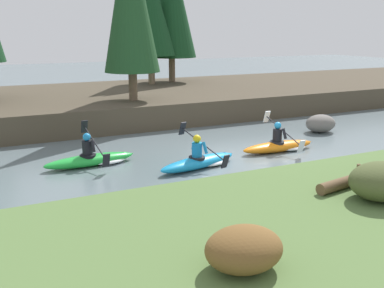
{
  "coord_description": "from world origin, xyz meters",
  "views": [
    {
      "loc": [
        -7.65,
        -11.51,
        3.94
      ],
      "look_at": [
        -1.92,
        0.44,
        0.55
      ],
      "focal_mm": 42.0,
      "sensor_mm": 36.0,
      "label": 1
    }
  ],
  "objects": [
    {
      "name": "boulder_midstream",
      "position": [
        4.4,
        1.91,
        0.35
      ],
      "size": [
        1.24,
        0.97,
        0.7
      ],
      "color": "slate",
      "rests_on": "ground"
    },
    {
      "name": "shrub_clump_second",
      "position": [
        -0.78,
        -5.69,
        1.1
      ],
      "size": [
        1.36,
        1.14,
        0.74
      ],
      "color": "#4C562D",
      "rests_on": "riverbank_near"
    },
    {
      "name": "kayaker_middle",
      "position": [
        -1.94,
        -0.22,
        0.2
      ],
      "size": [
        2.78,
        2.05,
        1.2
      ],
      "rotation": [
        0.0,
        0.0,
        0.25
      ],
      "color": "#1993D6",
      "rests_on": "ground"
    },
    {
      "name": "ground_plane",
      "position": [
        0.0,
        0.0,
        0.0
      ],
      "size": [
        90.0,
        90.0,
        0.0
      ],
      "primitive_type": "plane",
      "color": "slate"
    },
    {
      "name": "riverbank_far",
      "position": [
        0.0,
        9.55,
        0.51
      ],
      "size": [
        44.0,
        9.46,
        1.02
      ],
      "color": "#4C4233",
      "rests_on": "ground"
    },
    {
      "name": "conifer_tree_mid_right",
      "position": [
        1.03,
        11.71,
        4.88
      ],
      "size": [
        2.66,
        2.66,
        6.2
      ],
      "color": "#7A664C",
      "rests_on": "riverbank_far"
    },
    {
      "name": "kayaker_trailing",
      "position": [
        -4.75,
        1.34,
        0.2
      ],
      "size": [
        2.79,
        2.07,
        1.2
      ],
      "rotation": [
        0.0,
        0.0,
        0.08
      ],
      "color": "green",
      "rests_on": "ground"
    },
    {
      "name": "driftwood_log",
      "position": [
        -0.71,
        -4.86,
        0.85
      ],
      "size": [
        2.04,
        0.58,
        0.44
      ],
      "rotation": [
        0.0,
        0.0,
        0.17
      ],
      "color": "brown",
      "rests_on": "riverbank_near"
    },
    {
      "name": "shrub_clump_nearest",
      "position": [
        -4.6,
        -6.78,
        1.03
      ],
      "size": [
        1.12,
        0.93,
        0.61
      ],
      "color": "brown",
      "rests_on": "riverbank_near"
    },
    {
      "name": "kayaker_lead",
      "position": [
        1.27,
        0.24,
        0.2
      ],
      "size": [
        2.77,
        2.06,
        1.2
      ],
      "rotation": [
        0.0,
        0.0,
        0.01
      ],
      "color": "orange",
      "rests_on": "ground"
    },
    {
      "name": "conifer_tree_right",
      "position": [
        2.51,
        12.33,
        5.41
      ],
      "size": [
        2.77,
        2.77,
        7.41
      ],
      "color": "brown",
      "rests_on": "riverbank_far"
    }
  ]
}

